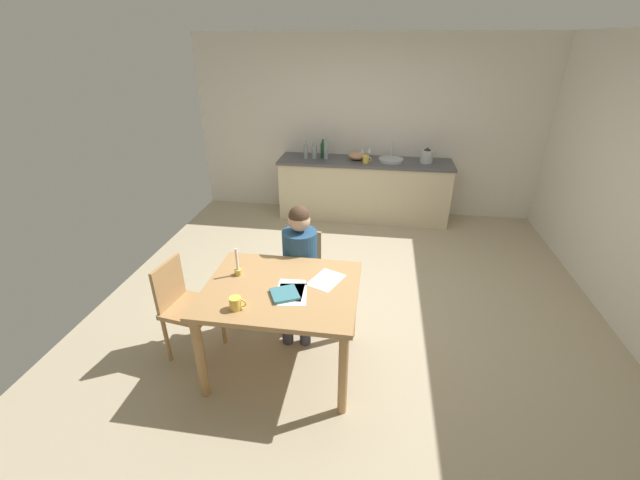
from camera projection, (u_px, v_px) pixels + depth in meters
name	position (u px, v px, depth m)	size (l,w,h in m)	color
ground_plane	(350.00, 300.00, 4.30)	(5.20, 5.20, 0.04)	tan
wall_back	(368.00, 128.00, 6.00)	(5.20, 0.12, 2.60)	silver
kitchen_counter	(364.00, 189.00, 6.06)	(2.54, 0.64, 0.90)	beige
dining_table	(282.00, 299.00, 3.14)	(1.19, 0.97, 0.77)	tan
chair_at_table	(302.00, 272.00, 3.87)	(0.43, 0.43, 0.85)	tan
person_seated	(299.00, 261.00, 3.64)	(0.34, 0.61, 1.19)	navy
chair_side_empty	(185.00, 305.00, 3.37)	(0.46, 0.46, 0.87)	tan
coffee_mug	(236.00, 303.00, 2.83)	(0.13, 0.09, 0.09)	#F2CC4C
candlestick	(238.00, 268.00, 3.23)	(0.06, 0.06, 0.24)	gold
book_magazine	(285.00, 294.00, 2.99)	(0.20, 0.20, 0.02)	teal
paper_letter	(290.00, 290.00, 3.06)	(0.21, 0.30, 0.00)	white
paper_bill	(293.00, 294.00, 3.00)	(0.21, 0.30, 0.00)	white
paper_envelope	(326.00, 280.00, 3.18)	(0.21, 0.30, 0.00)	white
sink_unit	(391.00, 160.00, 5.80)	(0.36, 0.36, 0.24)	#B2B7BC
bottle_oil	(306.00, 151.00, 5.88)	(0.06, 0.06, 0.26)	#8C999E
bottle_vinegar	(314.00, 151.00, 5.89)	(0.08, 0.08, 0.25)	#8C999E
bottle_wine_red	(323.00, 150.00, 5.93)	(0.07, 0.07, 0.27)	#194C23
bottle_sauce	(326.00, 150.00, 5.87)	(0.07, 0.07, 0.31)	#8C999E
mixing_bowl	(357.00, 156.00, 5.87)	(0.25, 0.25, 0.11)	tan
stovetop_kettle	(427.00, 156.00, 5.70)	(0.18, 0.18, 0.22)	#B7BABF
wine_glass_near_sink	(369.00, 151.00, 5.94)	(0.07, 0.07, 0.15)	silver
wine_glass_by_kettle	(362.00, 150.00, 5.95)	(0.07, 0.07, 0.15)	silver
teacup_on_counter	(366.00, 159.00, 5.70)	(0.12, 0.08, 0.11)	#F2CC4C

